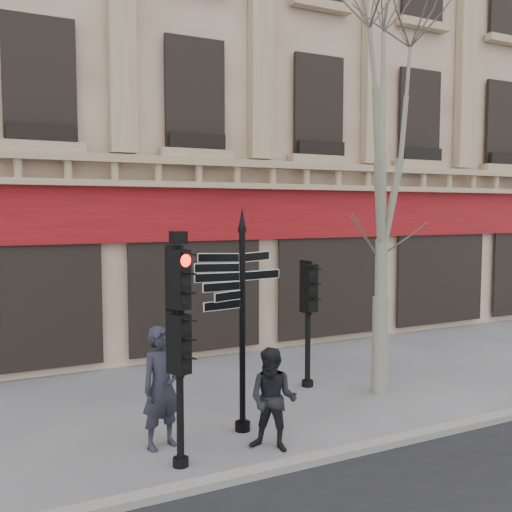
{
  "coord_description": "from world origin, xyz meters",
  "views": [
    {
      "loc": [
        -4.86,
        -8.25,
        3.7
      ],
      "look_at": [
        -0.48,
        0.6,
        2.9
      ],
      "focal_mm": 40.0,
      "sensor_mm": 36.0,
      "label": 1
    }
  ],
  "objects_px": {
    "traffic_signal_secondary": "(308,301)",
    "pedestrian_a": "(162,387)",
    "traffic_signal_main": "(179,320)",
    "pedestrian_b": "(273,400)",
    "plane_tree": "(384,127)",
    "fingerpost": "(242,281)"
  },
  "relations": [
    {
      "from": "traffic_signal_secondary",
      "to": "pedestrian_a",
      "type": "xyz_separation_m",
      "value": [
        -3.65,
        -1.64,
        -0.85
      ]
    },
    {
      "from": "traffic_signal_main",
      "to": "pedestrian_b",
      "type": "xyz_separation_m",
      "value": [
        1.46,
        -0.1,
        -1.35
      ]
    },
    {
      "from": "traffic_signal_secondary",
      "to": "plane_tree",
      "type": "bearing_deg",
      "value": -42.56
    },
    {
      "from": "traffic_signal_main",
      "to": "plane_tree",
      "type": "distance_m",
      "value": 5.85
    },
    {
      "from": "pedestrian_a",
      "to": "traffic_signal_secondary",
      "type": "bearing_deg",
      "value": 8.31
    },
    {
      "from": "traffic_signal_main",
      "to": "plane_tree",
      "type": "bearing_deg",
      "value": -3.63
    },
    {
      "from": "traffic_signal_secondary",
      "to": "fingerpost",
      "type": "bearing_deg",
      "value": -145.3
    },
    {
      "from": "traffic_signal_secondary",
      "to": "pedestrian_b",
      "type": "distance_m",
      "value": 3.45
    },
    {
      "from": "pedestrian_b",
      "to": "fingerpost",
      "type": "bearing_deg",
      "value": 139.81
    },
    {
      "from": "fingerpost",
      "to": "traffic_signal_secondary",
      "type": "relative_size",
      "value": 1.45
    },
    {
      "from": "pedestrian_b",
      "to": "pedestrian_a",
      "type": "bearing_deg",
      "value": -165.92
    },
    {
      "from": "pedestrian_b",
      "to": "traffic_signal_main",
      "type": "bearing_deg",
      "value": -139.76
    },
    {
      "from": "fingerpost",
      "to": "plane_tree",
      "type": "xyz_separation_m",
      "value": [
        3.34,
        0.59,
        2.8
      ]
    },
    {
      "from": "traffic_signal_secondary",
      "to": "plane_tree",
      "type": "distance_m",
      "value": 3.81
    },
    {
      "from": "traffic_signal_main",
      "to": "pedestrian_b",
      "type": "relative_size",
      "value": 2.13
    },
    {
      "from": "traffic_signal_secondary",
      "to": "pedestrian_a",
      "type": "relative_size",
      "value": 1.35
    },
    {
      "from": "traffic_signal_main",
      "to": "plane_tree",
      "type": "relative_size",
      "value": 0.45
    },
    {
      "from": "traffic_signal_main",
      "to": "traffic_signal_secondary",
      "type": "distance_m",
      "value": 4.35
    },
    {
      "from": "fingerpost",
      "to": "pedestrian_b",
      "type": "distance_m",
      "value": 1.96
    },
    {
      "from": "fingerpost",
      "to": "pedestrian_a",
      "type": "bearing_deg",
      "value": -176.42
    },
    {
      "from": "plane_tree",
      "to": "fingerpost",
      "type": "bearing_deg",
      "value": -169.92
    },
    {
      "from": "traffic_signal_secondary",
      "to": "pedestrian_a",
      "type": "height_order",
      "value": "traffic_signal_secondary"
    }
  ]
}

